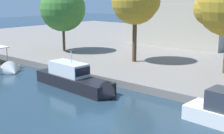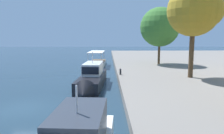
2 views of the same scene
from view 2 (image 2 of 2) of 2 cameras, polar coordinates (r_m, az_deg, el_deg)
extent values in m
plane|color=#1E3342|center=(17.84, -22.97, -10.31)|extent=(220.00, 220.00, 0.00)
cube|color=silver|center=(40.09, -4.16, 0.36)|extent=(11.61, 3.50, 1.19)
cone|color=silver|center=(33.95, -5.27, -1.03)|extent=(1.54, 2.67, 2.60)
cube|color=brown|center=(40.01, -4.17, 1.26)|extent=(11.38, 3.34, 0.08)
cylinder|color=#B2B2B7|center=(36.67, -2.91, 2.20)|extent=(0.10, 0.10, 1.88)
cylinder|color=#B2B2B7|center=(36.93, -6.49, 2.20)|extent=(0.10, 0.10, 1.88)
cylinder|color=#B2B2B7|center=(42.93, -2.20, 3.04)|extent=(0.10, 0.10, 1.88)
cylinder|color=#B2B2B7|center=(43.16, -5.27, 3.04)|extent=(0.10, 0.10, 1.88)
cube|color=silver|center=(39.83, -4.20, 4.08)|extent=(7.25, 3.03, 0.12)
cube|color=black|center=(24.18, -5.28, -3.95)|extent=(9.73, 3.11, 1.57)
cone|color=black|center=(19.20, -7.54, -7.13)|extent=(1.36, 2.38, 2.29)
cube|color=silver|center=(24.63, -5.09, -0.34)|extent=(4.44, 2.24, 1.30)
cube|color=black|center=(22.98, -5.68, -0.78)|extent=(1.28, 1.89, 0.78)
cylinder|color=silver|center=(24.00, -5.28, 2.57)|extent=(0.08, 0.08, 1.30)
cube|color=#2D333D|center=(8.90, -8.75, -15.75)|extent=(3.64, 2.19, 1.47)
cylinder|color=silver|center=(8.11, -9.51, -8.59)|extent=(0.08, 0.08, 1.08)
cylinder|color=#2D2D33|center=(26.65, 2.28, -1.43)|extent=(0.23, 0.23, 0.61)
sphere|color=#2D2D33|center=(26.59, 2.29, -0.65)|extent=(0.25, 0.25, 0.25)
cylinder|color=#4C3823|center=(26.25, 20.56, 3.28)|extent=(0.55, 0.55, 5.48)
sphere|color=olive|center=(26.36, 21.09, 14.06)|extent=(5.90, 5.90, 5.90)
sphere|color=olive|center=(26.04, 24.01, 13.72)|extent=(3.78, 3.78, 3.78)
sphere|color=olive|center=(26.44, 19.38, 15.09)|extent=(2.71, 2.71, 2.71)
cylinder|color=#4C3823|center=(38.30, 12.52, 3.72)|extent=(0.41, 0.41, 3.90)
sphere|color=#38702D|center=(38.25, 12.73, 10.45)|extent=(6.80, 6.80, 6.80)
sphere|color=#38702D|center=(38.56, 12.47, 11.19)|extent=(3.55, 3.55, 3.55)
sphere|color=#38702D|center=(37.57, 13.99, 10.32)|extent=(4.05, 4.05, 4.05)
camera|label=1|loc=(22.25, -87.72, 9.60)|focal=48.83mm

